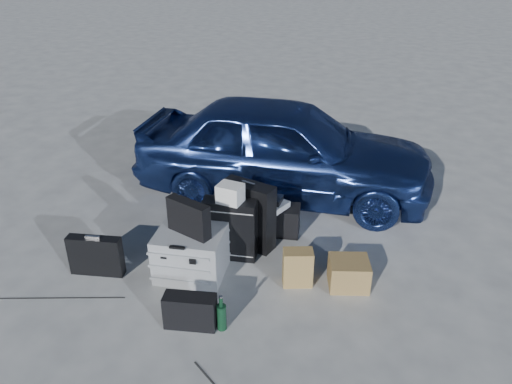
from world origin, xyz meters
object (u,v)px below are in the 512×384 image
briefcase (96,256)px  suitcase_left (249,215)px  pelican_case (191,253)px  green_bottle (221,313)px  duffel_bag (270,219)px  cardboard_box (349,273)px  suitcase_right (230,229)px  car (284,148)px

briefcase → suitcase_left: suitcase_left is taller
pelican_case → green_bottle: size_ratio=1.94×
duffel_bag → suitcase_left: bearing=-122.6°
duffel_bag → cardboard_box: 1.17m
duffel_bag → green_bottle: size_ratio=1.98×
briefcase → suitcase_left: bearing=26.3°
suitcase_right → duffel_bag: (0.25, 0.56, -0.16)m
cardboard_box → green_bottle: green_bottle is taller
pelican_case → cardboard_box: size_ratio=1.74×
suitcase_right → briefcase: bearing=-156.6°
car → suitcase_left: size_ratio=5.00×
suitcase_right → cardboard_box: size_ratio=1.76×
pelican_case → cardboard_box: pelican_case is taller
suitcase_right → duffel_bag: 0.64m
cardboard_box → pelican_case: bearing=-170.0°
suitcase_left → suitcase_right: bearing=-98.6°
suitcase_right → duffel_bag: suitcase_right is taller
green_bottle → cardboard_box: bearing=44.2°
suitcase_right → car: bearing=77.4°
cardboard_box → suitcase_left: bearing=160.8°
car → duffel_bag: bearing=-177.8°
briefcase → suitcase_left: 1.53m
briefcase → suitcase_left: size_ratio=0.72×
duffel_bag → green_bottle: 1.57m
car → green_bottle: 2.56m
suitcase_left → duffel_bag: bearing=80.5°
suitcase_left → duffel_bag: 0.39m
pelican_case → suitcase_right: size_ratio=0.99×
briefcase → cardboard_box: briefcase is taller
briefcase → cardboard_box: 2.38m
suitcase_right → cardboard_box: (1.20, -0.13, -0.18)m
briefcase → suitcase_right: suitcase_right is taller
duffel_bag → briefcase: bearing=-146.6°
suitcase_left → cardboard_box: size_ratio=1.98×
suitcase_left → car: bearing=103.0°
green_bottle → suitcase_right: bearing=106.0°
car → briefcase: (-1.27, -2.16, -0.40)m
pelican_case → suitcase_left: 0.75m
cardboard_box → briefcase: bearing=-167.2°
car → cardboard_box: (1.05, -1.63, -0.47)m
duffel_bag → car: bearing=87.8°
suitcase_right → green_bottle: 1.06m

